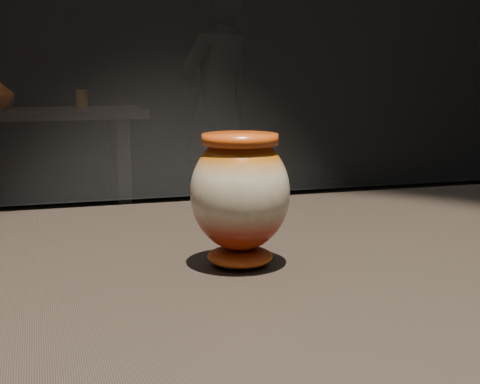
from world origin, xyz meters
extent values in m
cube|color=black|center=(0.00, 5.00, 1.60)|extent=(8.00, 3.20, 0.04)
cube|color=black|center=(0.00, 0.00, 0.88)|extent=(2.00, 0.80, 0.05)
ellipsoid|color=maroon|center=(0.02, -0.01, 0.91)|extent=(0.10, 0.10, 0.02)
ellipsoid|color=beige|center=(0.02, -0.01, 0.99)|extent=(0.14, 0.14, 0.14)
cylinder|color=#B86011|center=(0.02, -0.01, 1.05)|extent=(0.11, 0.11, 0.01)
cube|color=black|center=(0.28, 3.48, 0.42)|extent=(0.08, 0.50, 0.85)
cylinder|color=brown|center=(0.06, 3.44, 0.96)|extent=(0.07, 0.07, 0.12)
imported|color=black|center=(1.01, 3.77, 0.86)|extent=(0.75, 0.66, 1.72)
camera|label=1|loc=(-0.21, -0.76, 1.13)|focal=50.00mm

